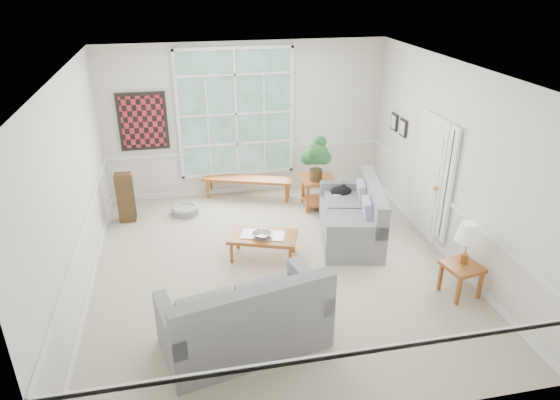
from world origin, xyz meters
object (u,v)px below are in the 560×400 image
(loveseat_front, at_px, (244,309))
(end_table, at_px, (318,193))
(coffee_table, at_px, (263,246))
(loveseat_right, at_px, (351,212))
(side_table, at_px, (460,279))

(loveseat_front, xyz_separation_m, end_table, (1.91, 3.55, -0.22))
(loveseat_front, bearing_deg, coffee_table, 60.82)
(coffee_table, bearing_deg, end_table, 69.92)
(loveseat_right, bearing_deg, loveseat_front, -120.45)
(loveseat_front, height_order, end_table, loveseat_front)
(loveseat_right, relative_size, end_table, 2.99)
(coffee_table, height_order, side_table, side_table)
(coffee_table, relative_size, end_table, 1.75)
(end_table, bearing_deg, coffee_table, -129.96)
(loveseat_right, xyz_separation_m, loveseat_front, (-2.13, -2.29, 0.03))
(coffee_table, xyz_separation_m, end_table, (1.34, 1.60, 0.11))
(loveseat_right, height_order, end_table, loveseat_right)
(side_table, bearing_deg, coffee_table, 148.81)
(loveseat_front, distance_m, side_table, 3.16)
(loveseat_front, relative_size, end_table, 3.20)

